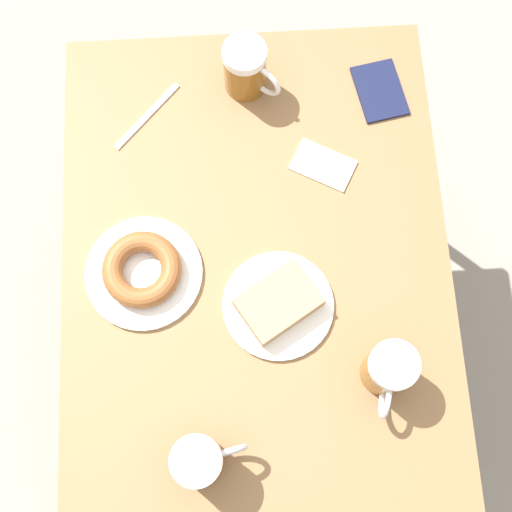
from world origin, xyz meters
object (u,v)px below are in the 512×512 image
at_px(beer_mug_left, 389,371).
at_px(napkin_folded, 323,165).
at_px(passport_near_edge, 380,91).
at_px(plate_with_cake, 278,304).
at_px(plate_with_donut, 143,271).
at_px(fork, 147,116).
at_px(beer_mug_center, 200,461).
at_px(beer_mug_right, 246,69).

bearing_deg(beer_mug_left, napkin_folded, -80.02).
bearing_deg(passport_near_edge, plate_with_cake, 61.37).
bearing_deg(plate_with_donut, fork, -91.92).
distance_m(beer_mug_center, napkin_folded, 0.59).
bearing_deg(beer_mug_left, beer_mug_center, 21.52).
height_order(plate_with_cake, napkin_folded, plate_with_cake).
xyz_separation_m(plate_with_cake, passport_near_edge, (-0.23, -0.42, -0.02)).
bearing_deg(beer_mug_left, plate_with_donut, -26.66).
relative_size(plate_with_cake, passport_near_edge, 1.45).
bearing_deg(plate_with_donut, beer_mug_right, -118.91).
bearing_deg(plate_with_donut, passport_near_edge, -143.71).
bearing_deg(napkin_folded, beer_mug_left, 99.98).
bearing_deg(napkin_folded, fork, -20.34).
xyz_separation_m(plate_with_donut, beer_mug_left, (-0.42, 0.21, 0.04)).
xyz_separation_m(plate_with_cake, beer_mug_right, (0.03, -0.45, 0.04)).
relative_size(plate_with_cake, napkin_folded, 1.50).
xyz_separation_m(beer_mug_left, napkin_folded, (0.07, -0.41, -0.06)).
bearing_deg(beer_mug_center, plate_with_donut, -74.22).
relative_size(napkin_folded, fork, 0.96).
bearing_deg(plate_with_donut, beer_mug_center, 105.78).
xyz_separation_m(beer_mug_left, fork, (0.41, -0.53, -0.06)).
bearing_deg(plate_with_cake, plate_with_donut, -17.25).
height_order(plate_with_cake, beer_mug_center, beer_mug_center).
bearing_deg(napkin_folded, beer_mug_right, -52.80).
relative_size(beer_mug_center, fork, 0.89).
xyz_separation_m(plate_with_cake, fork, (0.23, -0.40, -0.02)).
distance_m(plate_with_donut, beer_mug_right, 0.44).
xyz_separation_m(napkin_folded, passport_near_edge, (-0.13, -0.15, 0.00)).
distance_m(beer_mug_left, beer_mug_right, 0.63).
height_order(plate_with_donut, passport_near_edge, plate_with_donut).
height_order(napkin_folded, passport_near_edge, passport_near_edge).
relative_size(plate_with_cake, beer_mug_center, 1.61).
bearing_deg(plate_with_cake, beer_mug_right, -85.77).
bearing_deg(napkin_folded, plate_with_donut, 29.36).
distance_m(beer_mug_right, fork, 0.22).
bearing_deg(napkin_folded, beer_mug_center, 64.71).
bearing_deg(beer_mug_right, passport_near_edge, 173.40).
height_order(beer_mug_right, passport_near_edge, beer_mug_right).
relative_size(plate_with_cake, fork, 1.44).
bearing_deg(passport_near_edge, plate_with_donut, 36.29).
bearing_deg(beer_mug_right, beer_mug_center, 81.00).
bearing_deg(beer_mug_right, fork, 16.27).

